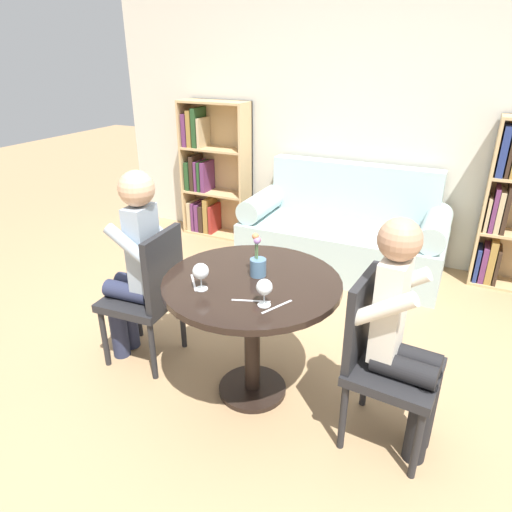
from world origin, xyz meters
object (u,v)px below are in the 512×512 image
(couch, at_px, (343,235))
(wine_glass_right, at_px, (264,288))
(person_left, at_px, (135,264))
(chair_left, at_px, (150,292))
(person_right, at_px, (404,336))
(wine_glass_left, at_px, (201,272))
(chair_right, at_px, (381,355))
(flower_vase, at_px, (258,263))
(bookshelf_left, at_px, (210,174))

(couch, height_order, wine_glass_right, couch)
(person_left, bearing_deg, chair_left, 92.41)
(couch, bearing_deg, person_right, -67.54)
(chair_left, bearing_deg, wine_glass_right, 71.82)
(wine_glass_left, bearing_deg, person_left, 160.93)
(chair_right, xyz_separation_m, flower_vase, (-0.71, 0.09, 0.32))
(person_right, bearing_deg, flower_vase, 87.81)
(couch, xyz_separation_m, person_right, (0.80, -1.94, 0.33))
(wine_glass_right, bearing_deg, person_right, 15.57)
(couch, distance_m, wine_glass_left, 2.18)
(couch, relative_size, chair_right, 1.97)
(couch, height_order, person_left, person_left)
(person_left, height_order, flower_vase, person_left)
(chair_left, bearing_deg, couch, 155.84)
(bookshelf_left, height_order, wine_glass_right, bookshelf_left)
(bookshelf_left, distance_m, flower_vase, 2.62)
(chair_right, distance_m, wine_glass_right, 0.67)
(couch, distance_m, person_left, 2.09)
(wine_glass_left, relative_size, flower_vase, 0.59)
(flower_vase, bearing_deg, wine_glass_right, -59.46)
(couch, height_order, chair_left, couch)
(bookshelf_left, bearing_deg, chair_left, -68.79)
(bookshelf_left, height_order, person_left, bookshelf_left)
(couch, height_order, bookshelf_left, bookshelf_left)
(chair_left, bearing_deg, bookshelf_left, -162.31)
(wine_glass_right, bearing_deg, bookshelf_left, 125.72)
(bookshelf_left, xyz_separation_m, flower_vase, (1.55, -2.11, 0.16))
(chair_right, xyz_separation_m, wine_glass_right, (-0.54, -0.19, 0.34))
(chair_left, distance_m, person_right, 1.52)
(couch, bearing_deg, chair_left, -110.64)
(chair_left, height_order, flower_vase, flower_vase)
(chair_right, distance_m, person_left, 1.52)
(bookshelf_left, relative_size, chair_right, 1.56)
(couch, xyz_separation_m, bookshelf_left, (-1.55, 0.26, 0.34))
(wine_glass_left, bearing_deg, bookshelf_left, 119.78)
(flower_vase, bearing_deg, wine_glass_left, -126.02)
(wine_glass_left, bearing_deg, couch, 84.86)
(couch, height_order, chair_right, couch)
(couch, relative_size, bookshelf_left, 1.27)
(chair_left, xyz_separation_m, wine_glass_right, (0.88, -0.23, 0.34))
(bookshelf_left, height_order, chair_right, bookshelf_left)
(flower_vase, bearing_deg, person_right, -7.05)
(person_right, height_order, flower_vase, person_right)
(bookshelf_left, relative_size, wine_glass_right, 10.21)
(chair_left, height_order, wine_glass_left, chair_left)
(person_right, bearing_deg, chair_right, 86.83)
(person_right, xyz_separation_m, flower_vase, (-0.80, 0.10, 0.18))
(chair_left, relative_size, wine_glass_right, 6.55)
(chair_left, xyz_separation_m, flower_vase, (0.71, 0.05, 0.32))
(chair_left, bearing_deg, chair_right, 84.89)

